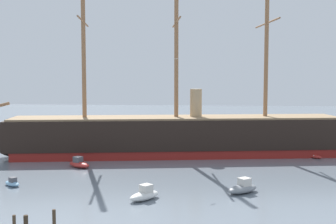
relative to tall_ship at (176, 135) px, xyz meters
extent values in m
cube|color=maroon|center=(0.00, 0.00, -3.24)|extent=(62.22, 18.89, 1.60)
cube|color=black|center=(0.00, 0.00, 0.42)|extent=(64.81, 19.68, 5.72)
ellipsoid|color=black|center=(-29.11, -4.68, -0.38)|extent=(12.77, 10.38, 7.33)
ellipsoid|color=black|center=(29.11, 4.68, -0.38)|extent=(12.77, 10.38, 7.33)
cube|color=#9E7F5B|center=(0.00, 0.00, 3.46)|extent=(63.43, 18.71, 0.34)
cylinder|color=#936642|center=(-17.40, -2.80, 18.17)|extent=(0.80, 0.80, 29.76)
cylinder|color=#936642|center=(-17.40, -2.80, 21.74)|extent=(2.76, 15.24, 0.32)
cylinder|color=#936642|center=(0.00, 0.00, 18.17)|extent=(0.80, 0.80, 29.76)
cylinder|color=#936642|center=(0.00, 0.00, 21.74)|extent=(2.76, 15.24, 0.32)
cylinder|color=#936642|center=(17.41, 2.80, 18.17)|extent=(0.80, 0.80, 29.76)
cylinder|color=#936642|center=(17.41, 2.80, 21.74)|extent=(2.76, 15.24, 0.32)
cylinder|color=tan|center=(3.80, 0.61, 6.15)|extent=(2.29, 2.29, 5.72)
ellipsoid|color=silver|center=(-1.83, -30.80, -3.51)|extent=(4.34, 4.74, 1.06)
cube|color=beige|center=(-1.63, -30.56, -2.66)|extent=(1.84, 1.86, 1.06)
ellipsoid|color=#7FB2D6|center=(-21.43, -25.63, -3.68)|extent=(3.22, 2.83, 0.71)
cube|color=#4C4C51|center=(-21.26, -25.76, -3.11)|extent=(1.24, 1.22, 0.71)
ellipsoid|color=gray|center=(10.71, -26.48, -3.49)|extent=(4.94, 4.55, 1.11)
cube|color=beige|center=(10.96, -26.27, -2.60)|extent=(1.94, 1.92, 1.11)
ellipsoid|color=#B22D28|center=(-15.61, -12.66, -3.52)|extent=(4.75, 3.91, 1.04)
cube|color=#4C4C51|center=(-15.87, -12.50, -2.69)|extent=(1.79, 1.74, 1.04)
ellipsoid|color=#B22D28|center=(-30.68, 1.97, -3.55)|extent=(4.42, 2.47, 0.97)
cube|color=#4C4C51|center=(-30.97, 2.03, -2.77)|extent=(1.46, 1.34, 0.97)
ellipsoid|color=#B22D28|center=(26.43, -0.45, -3.71)|extent=(2.76, 2.92, 0.66)
cube|color=beige|center=(26.43, -0.45, -3.46)|extent=(0.95, 0.87, 0.10)
ellipsoid|color=#236670|center=(-2.95, 11.49, -3.74)|extent=(2.10, 2.79, 0.61)
cube|color=#B2ADA3|center=(-2.95, 11.49, -3.51)|extent=(0.96, 0.61, 0.09)
cylinder|color=#423323|center=(-9.28, -42.29, -2.97)|extent=(0.35, 0.35, 2.15)
ellipsoid|color=silver|center=(1.04, -15.76, 14.15)|extent=(0.32, 0.28, 0.11)
sphere|color=silver|center=(1.20, -15.88, 14.16)|extent=(0.09, 0.09, 0.09)
cube|color=#ADA89E|center=(1.22, -15.53, 14.17)|extent=(0.38, 0.44, 0.10)
cube|color=#ADA89E|center=(0.86, -15.98, 14.17)|extent=(0.38, 0.44, 0.10)
camera|label=1|loc=(5.89, -83.31, 11.37)|focal=46.16mm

